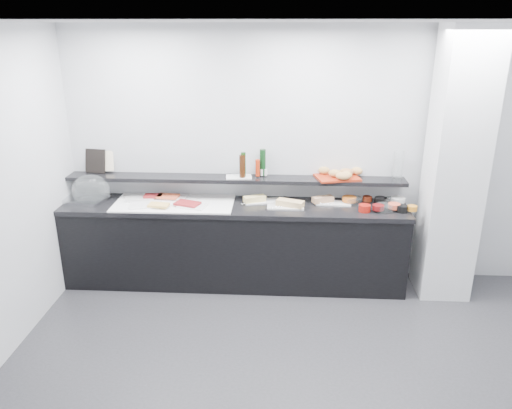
# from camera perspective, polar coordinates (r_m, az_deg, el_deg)

# --- Properties ---
(ground) EXTENTS (5.00, 5.00, 0.00)m
(ground) POSITION_cam_1_polar(r_m,az_deg,el_deg) (4.17, 5.34, -20.25)
(ground) COLOR #2D2D30
(ground) RESTS_ON ground
(back_wall) EXTENTS (5.00, 0.02, 2.70)m
(back_wall) POSITION_cam_1_polar(r_m,az_deg,el_deg) (5.36, 5.18, 5.44)
(back_wall) COLOR #B7BABE
(back_wall) RESTS_ON ground
(ceiling) EXTENTS (5.00, 5.00, 0.00)m
(ceiling) POSITION_cam_1_polar(r_m,az_deg,el_deg) (3.19, 6.99, 20.04)
(ceiling) COLOR white
(ceiling) RESTS_ON back_wall
(column) EXTENTS (0.50, 0.50, 2.70)m
(column) POSITION_cam_1_polar(r_m,az_deg,el_deg) (5.29, 21.78, 3.88)
(column) COLOR silver
(column) RESTS_ON ground
(buffet_cabinet) EXTENTS (3.60, 0.60, 0.85)m
(buffet_cabinet) POSITION_cam_1_polar(r_m,az_deg,el_deg) (5.41, -2.50, -4.77)
(buffet_cabinet) COLOR black
(buffet_cabinet) RESTS_ON ground
(counter_top) EXTENTS (3.62, 0.62, 0.05)m
(counter_top) POSITION_cam_1_polar(r_m,az_deg,el_deg) (5.24, -2.57, -0.30)
(counter_top) COLOR black
(counter_top) RESTS_ON buffet_cabinet
(wall_shelf) EXTENTS (3.60, 0.25, 0.04)m
(wall_shelf) POSITION_cam_1_polar(r_m,az_deg,el_deg) (5.32, -2.42, 2.94)
(wall_shelf) COLOR black
(wall_shelf) RESTS_ON back_wall
(cloche_base) EXTENTS (0.53, 0.42, 0.04)m
(cloche_base) POSITION_cam_1_polar(r_m,az_deg,el_deg) (5.63, -19.05, 0.56)
(cloche_base) COLOR #AFB2B6
(cloche_base) RESTS_ON counter_top
(cloche_dome) EXTENTS (0.46, 0.37, 0.34)m
(cloche_dome) POSITION_cam_1_polar(r_m,az_deg,el_deg) (5.57, -18.36, 1.56)
(cloche_dome) COLOR white
(cloche_dome) RESTS_ON cloche_base
(linen_runner) EXTENTS (1.25, 0.60, 0.01)m
(linen_runner) POSITION_cam_1_polar(r_m,az_deg,el_deg) (5.32, -9.34, 0.14)
(linen_runner) COLOR white
(linen_runner) RESTS_ON counter_top
(platter_meat_a) EXTENTS (0.34, 0.28, 0.01)m
(platter_meat_a) POSITION_cam_1_polar(r_m,az_deg,el_deg) (5.49, -13.17, 0.69)
(platter_meat_a) COLOR silver
(platter_meat_a) RESTS_ON linen_runner
(food_meat_a) EXTENTS (0.20, 0.14, 0.02)m
(food_meat_a) POSITION_cam_1_polar(r_m,az_deg,el_deg) (5.48, -11.67, 0.98)
(food_meat_a) COLOR maroon
(food_meat_a) RESTS_ON platter_meat_a
(platter_salmon) EXTENTS (0.33, 0.24, 0.01)m
(platter_salmon) POSITION_cam_1_polar(r_m,az_deg,el_deg) (5.48, -9.43, 0.90)
(platter_salmon) COLOR silver
(platter_salmon) RESTS_ON linen_runner
(food_salmon) EXTENTS (0.24, 0.17, 0.02)m
(food_salmon) POSITION_cam_1_polar(r_m,az_deg,el_deg) (5.44, -10.04, 0.94)
(food_salmon) COLOR #DD512D
(food_salmon) RESTS_ON platter_salmon
(platter_cheese) EXTENTS (0.35, 0.27, 0.01)m
(platter_cheese) POSITION_cam_1_polar(r_m,az_deg,el_deg) (5.28, -12.52, -0.06)
(platter_cheese) COLOR white
(platter_cheese) RESTS_ON linen_runner
(food_cheese) EXTENTS (0.22, 0.15, 0.02)m
(food_cheese) POSITION_cam_1_polar(r_m,az_deg,el_deg) (5.20, -11.07, -0.06)
(food_cheese) COLOR #F4C25F
(food_cheese) RESTS_ON platter_cheese
(platter_meat_b) EXTENTS (0.32, 0.25, 0.01)m
(platter_meat_b) POSITION_cam_1_polar(r_m,az_deg,el_deg) (5.17, -7.31, -0.17)
(platter_meat_b) COLOR white
(platter_meat_b) RESTS_ON linen_runner
(food_meat_b) EXTENTS (0.29, 0.23, 0.02)m
(food_meat_b) POSITION_cam_1_polar(r_m,az_deg,el_deg) (5.19, -7.85, 0.12)
(food_meat_b) COLOR maroon
(food_meat_b) RESTS_ON platter_meat_b
(sandwich_plate_left) EXTENTS (0.41, 0.24, 0.01)m
(sandwich_plate_left) POSITION_cam_1_polar(r_m,az_deg,el_deg) (5.31, 0.71, 0.37)
(sandwich_plate_left) COLOR white
(sandwich_plate_left) RESTS_ON counter_top
(sandwich_food_left) EXTENTS (0.25, 0.18, 0.06)m
(sandwich_food_left) POSITION_cam_1_polar(r_m,az_deg,el_deg) (5.27, -0.17, 0.66)
(sandwich_food_left) COLOR #E2CA76
(sandwich_food_left) RESTS_ON sandwich_plate_left
(tongs_left) EXTENTS (0.14, 0.09, 0.01)m
(tongs_left) POSITION_cam_1_polar(r_m,az_deg,el_deg) (5.22, -0.98, 0.19)
(tongs_left) COLOR silver
(tongs_left) RESTS_ON sandwich_plate_left
(sandwich_plate_mid) EXTENTS (0.38, 0.16, 0.01)m
(sandwich_plate_mid) POSITION_cam_1_polar(r_m,az_deg,el_deg) (5.15, 3.38, -0.27)
(sandwich_plate_mid) COLOR silver
(sandwich_plate_mid) RESTS_ON counter_top
(sandwich_food_mid) EXTENTS (0.30, 0.20, 0.06)m
(sandwich_food_mid) POSITION_cam_1_polar(r_m,az_deg,el_deg) (5.15, 3.92, 0.15)
(sandwich_food_mid) COLOR tan
(sandwich_food_mid) RESTS_ON sandwich_plate_mid
(tongs_mid) EXTENTS (0.14, 0.09, 0.01)m
(tongs_mid) POSITION_cam_1_polar(r_m,az_deg,el_deg) (5.12, 2.57, -0.27)
(tongs_mid) COLOR silver
(tongs_mid) RESTS_ON sandwich_plate_mid
(sandwich_plate_right) EXTENTS (0.37, 0.18, 0.01)m
(sandwich_plate_right) POSITION_cam_1_polar(r_m,az_deg,el_deg) (5.31, 8.81, 0.16)
(sandwich_plate_right) COLOR white
(sandwich_plate_right) RESTS_ON counter_top
(sandwich_food_right) EXTENTS (0.24, 0.17, 0.06)m
(sandwich_food_right) POSITION_cam_1_polar(r_m,az_deg,el_deg) (5.30, 7.64, 0.60)
(sandwich_food_right) COLOR tan
(sandwich_food_right) RESTS_ON sandwich_plate_right
(tongs_right) EXTENTS (0.16, 0.03, 0.01)m
(tongs_right) POSITION_cam_1_polar(r_m,az_deg,el_deg) (5.25, 7.67, 0.10)
(tongs_right) COLOR silver
(tongs_right) RESTS_ON sandwich_plate_right
(bowl_glass_fruit) EXTENTS (0.19, 0.19, 0.07)m
(bowl_glass_fruit) POSITION_cam_1_polar(r_m,az_deg,el_deg) (5.34, 11.05, 0.44)
(bowl_glass_fruit) COLOR white
(bowl_glass_fruit) RESTS_ON counter_top
(fill_glass_fruit) EXTENTS (0.15, 0.15, 0.05)m
(fill_glass_fruit) POSITION_cam_1_polar(r_m,az_deg,el_deg) (5.35, 10.61, 0.62)
(fill_glass_fruit) COLOR orange
(fill_glass_fruit) RESTS_ON bowl_glass_fruit
(bowl_black_jam) EXTENTS (0.17, 0.17, 0.07)m
(bowl_black_jam) POSITION_cam_1_polar(r_m,az_deg,el_deg) (5.40, 14.06, 0.42)
(bowl_black_jam) COLOR black
(bowl_black_jam) RESTS_ON counter_top
(fill_black_jam) EXTENTS (0.10, 0.10, 0.05)m
(fill_black_jam) POSITION_cam_1_polar(r_m,az_deg,el_deg) (5.39, 12.60, 0.65)
(fill_black_jam) COLOR #4E180B
(fill_black_jam) RESTS_ON bowl_black_jam
(bowl_glass_cream) EXTENTS (0.17, 0.17, 0.07)m
(bowl_glass_cream) POSITION_cam_1_polar(r_m,az_deg,el_deg) (5.40, 15.25, 0.30)
(bowl_glass_cream) COLOR silver
(bowl_glass_cream) RESTS_ON counter_top
(fill_glass_cream) EXTENTS (0.18, 0.18, 0.05)m
(fill_glass_cream) POSITION_cam_1_polar(r_m,az_deg,el_deg) (5.44, 15.91, 0.53)
(fill_glass_cream) COLOR silver
(fill_glass_cream) RESTS_ON bowl_glass_cream
(bowl_red_jam) EXTENTS (0.15, 0.15, 0.07)m
(bowl_red_jam) POSITION_cam_1_polar(r_m,az_deg,el_deg) (5.15, 12.31, -0.41)
(bowl_red_jam) COLOR maroon
(bowl_red_jam) RESTS_ON counter_top
(fill_red_jam) EXTENTS (0.12, 0.12, 0.05)m
(fill_red_jam) POSITION_cam_1_polar(r_m,az_deg,el_deg) (5.17, 13.80, -0.32)
(fill_red_jam) COLOR #5C0D0E
(fill_red_jam) RESTS_ON bowl_red_jam
(bowl_glass_salmon) EXTENTS (0.23, 0.23, 0.07)m
(bowl_glass_salmon) POSITION_cam_1_polar(r_m,az_deg,el_deg) (5.20, 14.42, -0.39)
(bowl_glass_salmon) COLOR white
(bowl_glass_salmon) RESTS_ON counter_top
(fill_glass_salmon) EXTENTS (0.16, 0.16, 0.05)m
(fill_glass_salmon) POSITION_cam_1_polar(r_m,az_deg,el_deg) (5.25, 15.52, -0.16)
(fill_glass_salmon) COLOR #D65134
(fill_glass_salmon) RESTS_ON bowl_glass_salmon
(bowl_black_fruit) EXTENTS (0.13, 0.13, 0.07)m
(bowl_black_fruit) POSITION_cam_1_polar(r_m,az_deg,el_deg) (5.23, 16.33, -0.46)
(bowl_black_fruit) COLOR black
(bowl_black_fruit) RESTS_ON counter_top
(fill_black_fruit) EXTENTS (0.12, 0.12, 0.05)m
(fill_black_fruit) POSITION_cam_1_polar(r_m,az_deg,el_deg) (5.24, 17.43, -0.40)
(fill_black_fruit) COLOR orange
(fill_black_fruit) RESTS_ON bowl_black_fruit
(framed_print) EXTENTS (0.24, 0.11, 0.26)m
(framed_print) POSITION_cam_1_polar(r_m,az_deg,el_deg) (5.72, -17.89, 4.76)
(framed_print) COLOR black
(framed_print) RESTS_ON wall_shelf
(print_art) EXTENTS (0.17, 0.07, 0.22)m
(print_art) POSITION_cam_1_polar(r_m,az_deg,el_deg) (5.69, -16.78, 4.79)
(print_art) COLOR beige
(print_art) RESTS_ON framed_print
(condiment_tray) EXTENTS (0.29, 0.19, 0.01)m
(condiment_tray) POSITION_cam_1_polar(r_m,az_deg,el_deg) (5.30, -1.97, 3.18)
(condiment_tray) COLOR white
(condiment_tray) RESTS_ON wall_shelf
(bottle_green_a) EXTENTS (0.06, 0.06, 0.26)m
(bottle_green_a) POSITION_cam_1_polar(r_m,az_deg,el_deg) (5.26, -1.45, 4.60)
(bottle_green_a) COLOR #10350E
(bottle_green_a) RESTS_ON condiment_tray
(bottle_brown) EXTENTS (0.06, 0.06, 0.24)m
(bottle_brown) POSITION_cam_1_polar(r_m,az_deg,el_deg) (5.23, -1.59, 4.39)
(bottle_brown) COLOR black
(bottle_brown) RESTS_ON condiment_tray
(bottle_green_b) EXTENTS (0.07, 0.07, 0.28)m
(bottle_green_b) POSITION_cam_1_polar(r_m,az_deg,el_deg) (5.31, 0.77, 4.85)
(bottle_green_b) COLOR black
(bottle_green_b) RESTS_ON condiment_tray
(bottle_hot) EXTENTS (0.05, 0.05, 0.18)m
(bottle_hot) POSITION_cam_1_polar(r_m,az_deg,el_deg) (5.28, 0.18, 4.21)
(bottle_hot) COLOR #B62A0D
(bottle_hot) RESTS_ON condiment_tray
(shaker_salt) EXTENTS (0.04, 0.04, 0.07)m
(shaker_salt) POSITION_cam_1_polar(r_m,az_deg,el_deg) (5.31, 1.13, 3.68)
(shaker_salt) COLOR white
(shaker_salt) RESTS_ON condiment_tray
(shaker_pepper) EXTENTS (0.04, 0.04, 0.07)m
(shaker_pepper) POSITION_cam_1_polar(r_m,az_deg,el_deg) (5.32, 0.69, 3.70)
(shaker_pepper) COLOR white
(shaker_pepper) RESTS_ON condiment_tray
(bread_tray) EXTENTS (0.50, 0.41, 0.02)m
(bread_tray) POSITION_cam_1_polar(r_m,az_deg,el_deg) (5.34, 9.26, 3.08)
(bread_tray) COLOR #9E2811
(bread_tray) RESTS_ON wall_shelf
(bread_roll_nw) EXTENTS (0.13, 0.10, 0.08)m
(bread_roll_nw) POSITION_cam_1_polar(r_m,az_deg,el_deg) (5.39, 7.79, 3.88)
(bread_roll_nw) COLOR #B68945
(bread_roll_nw) RESTS_ON bread_tray
(bread_roll_n) EXTENTS (0.15, 0.12, 0.08)m
(bread_roll_n) POSITION_cam_1_polar(r_m,az_deg,el_deg) (5.36, 10.30, 3.67)
(bread_roll_n) COLOR #B88546
(bread_roll_n) RESTS_ON bread_tray
(bread_roll_ne) EXTENTS (0.14, 0.11, 0.08)m
(bread_roll_ne) POSITION_cam_1_polar(r_m,az_deg,el_deg) (5.43, 11.46, 3.78)
(bread_roll_ne) COLOR tan
(bread_roll_ne) RESTS_ON bread_tray
(bread_roll_s) EXTENTS (0.15, 0.10, 0.08)m
(bread_roll_s) POSITION_cam_1_polar(r_m,az_deg,el_deg) (5.21, 9.92, 3.22)
(bread_roll_s) COLOR #BC8347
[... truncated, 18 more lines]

